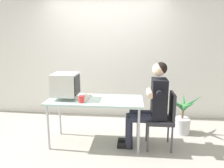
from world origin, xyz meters
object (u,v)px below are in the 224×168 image
Objects in this scene: desk at (95,103)px; person_seated at (151,103)px; crt_monitor at (66,85)px; desk_mug at (81,99)px; keyboard at (85,98)px; potted_plant at (182,117)px; office_chair at (164,116)px.

person_seated is (0.87, -0.03, 0.03)m from desk.
desk_mug is (0.29, -0.19, -0.17)m from crt_monitor.
crt_monitor is 0.36m from keyboard.
potted_plant is at bearing 23.94° from desk_mug.
desk is at bearing -159.96° from potted_plant.
crt_monitor is at bearing 179.09° from person_seated.
office_chair is at bearing -1.28° from keyboard.
person_seated reaches higher than potted_plant.
keyboard is at bearing 178.48° from person_seated.
office_chair is (1.53, -0.02, -0.46)m from crt_monitor.
keyboard is 0.59× the size of potted_plant.
office_chair reaches higher than desk.
person_seated is at bearing -1.52° from keyboard.
office_chair reaches higher than potted_plant.
potted_plant is (0.61, 0.57, -0.42)m from person_seated.
crt_monitor is (-0.47, -0.01, 0.28)m from desk.
office_chair is 8.46× the size of desk_mug.
potted_plant is at bearing 53.94° from office_chair.
office_chair is at bearing 7.60° from desk_mug.
keyboard reaches higher than potted_plant.
person_seated reaches higher than office_chair.
desk is 14.27× the size of desk_mug.
desk is 1.08m from office_chair.
person_seated reaches higher than crt_monitor.
desk is 0.54m from crt_monitor.
office_chair is 0.73m from potted_plant.
desk is 3.67× the size of crt_monitor.
desk is at bearing 0.73° from keyboard.
keyboard is at bearing -161.81° from potted_plant.
potted_plant is at bearing 15.73° from crt_monitor.
crt_monitor reaches higher than desk.
crt_monitor is at bearing 179.21° from office_chair.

